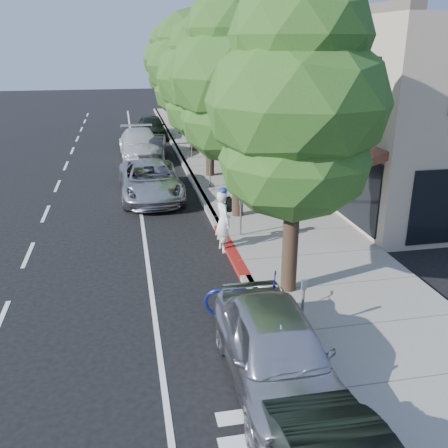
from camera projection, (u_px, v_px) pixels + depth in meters
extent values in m
plane|color=black|center=(238.00, 265.00, 14.73)|extent=(120.00, 120.00, 0.00)
cube|color=gray|center=(248.00, 186.00, 22.50)|extent=(4.60, 56.00, 0.15)
cube|color=#9E998E|center=(198.00, 189.00, 22.07)|extent=(0.30, 56.00, 0.15)
cube|color=maroon|center=(231.00, 250.00, 15.63)|extent=(0.32, 4.00, 0.15)
cube|color=#BBA990|center=(322.00, 87.00, 31.86)|extent=(10.00, 36.00, 7.00)
cylinder|color=black|center=(290.00, 245.00, 12.58)|extent=(0.40, 0.40, 2.78)
ellipsoid|color=#1F4815|center=(294.00, 160.00, 11.83)|extent=(3.66, 3.66, 2.93)
ellipsoid|color=#1F4815|center=(297.00, 102.00, 11.36)|extent=(4.30, 4.30, 3.44)
ellipsoid|color=#1F4815|center=(301.00, 35.00, 10.87)|extent=(3.23, 3.23, 2.58)
cylinder|color=black|center=(238.00, 181.00, 18.08)|extent=(0.40, 0.40, 2.89)
ellipsoid|color=#1F4815|center=(238.00, 118.00, 17.30)|extent=(4.11, 4.11, 3.29)
ellipsoid|color=#1F4815|center=(239.00, 76.00, 16.82)|extent=(4.83, 4.83, 3.87)
ellipsoid|color=#1F4815|center=(239.00, 28.00, 16.31)|extent=(3.62, 3.62, 2.90)
cylinder|color=black|center=(210.00, 151.00, 23.65)|extent=(0.40, 0.40, 2.65)
ellipsoid|color=#1F4815|center=(209.00, 106.00, 22.94)|extent=(4.18, 4.18, 3.35)
ellipsoid|color=#1F4815|center=(209.00, 77.00, 22.49)|extent=(4.92, 4.92, 3.94)
ellipsoid|color=#1F4815|center=(209.00, 45.00, 22.02)|extent=(3.69, 3.69, 2.95)
cylinder|color=black|center=(193.00, 129.00, 29.15)|extent=(0.40, 0.40, 2.81)
ellipsoid|color=#1F4815|center=(192.00, 90.00, 28.39)|extent=(4.37, 4.37, 3.49)
ellipsoid|color=#1F4815|center=(191.00, 65.00, 27.92)|extent=(5.14, 5.14, 4.11)
ellipsoid|color=#1F4815|center=(191.00, 37.00, 27.42)|extent=(3.85, 3.85, 3.08)
cylinder|color=black|center=(181.00, 114.00, 34.66)|extent=(0.40, 0.40, 2.89)
ellipsoid|color=#1F4815|center=(180.00, 80.00, 33.88)|extent=(3.53, 3.53, 2.82)
ellipsoid|color=#1F4815|center=(179.00, 59.00, 33.39)|extent=(4.15, 4.15, 3.32)
ellipsoid|color=#1F4815|center=(178.00, 35.00, 32.88)|extent=(3.11, 3.11, 2.49)
cylinder|color=black|center=(172.00, 105.00, 40.20)|extent=(0.40, 0.40, 2.78)
ellipsoid|color=#1F4815|center=(171.00, 77.00, 39.45)|extent=(3.79, 3.79, 3.04)
ellipsoid|color=#1F4815|center=(171.00, 59.00, 38.99)|extent=(4.46, 4.46, 3.57)
ellipsoid|color=#1F4815|center=(170.00, 40.00, 38.50)|extent=(3.35, 3.35, 2.68)
imported|color=white|center=(223.00, 221.00, 15.44)|extent=(0.59, 0.78, 1.95)
imported|color=navy|center=(249.00, 297.00, 11.70)|extent=(2.29, 1.44, 1.13)
imported|color=#BAB9BE|center=(150.00, 181.00, 20.86)|extent=(2.61, 5.40, 1.48)
imported|color=#212426|center=(151.00, 148.00, 27.56)|extent=(1.93, 4.18, 1.33)
imported|color=silver|center=(140.00, 145.00, 27.87)|extent=(2.44, 5.54, 1.58)
imported|color=black|center=(152.00, 127.00, 34.06)|extent=(1.95, 4.42, 1.48)
imported|color=silver|center=(277.00, 351.00, 9.31)|extent=(1.89, 4.61, 1.57)
imported|color=black|center=(247.00, 163.00, 23.07)|extent=(0.79, 0.64, 1.56)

